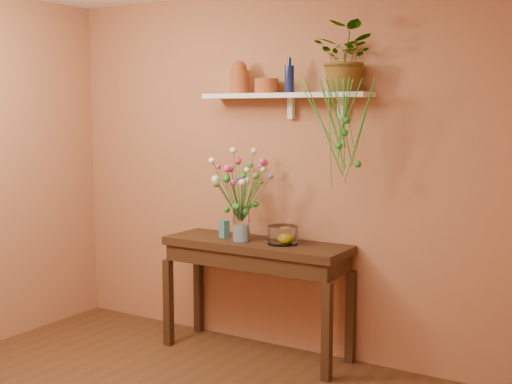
{
  "coord_description": "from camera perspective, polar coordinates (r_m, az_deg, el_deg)",
  "views": [
    {
      "loc": [
        2.43,
        -2.43,
        1.81
      ],
      "look_at": [
        0.0,
        1.55,
        1.25
      ],
      "focal_mm": 47.49,
      "sensor_mm": 36.0,
      "label": 1
    }
  ],
  "objects": [
    {
      "name": "lemon",
      "position": [
        4.88,
        2.48,
        -3.87
      ],
      "size": [
        0.08,
        0.08,
        0.08
      ],
      "primitive_type": "sphere",
      "color": "yellow",
      "rests_on": "glass_bowl"
    },
    {
      "name": "sideboard",
      "position": [
        5.02,
        0.01,
        -5.55
      ],
      "size": [
        1.41,
        0.45,
        0.86
      ],
      "color": "#392211",
      "rests_on": "ground"
    },
    {
      "name": "wall_shelf",
      "position": [
        4.92,
        2.6,
        8.07
      ],
      "size": [
        1.3,
        0.24,
        0.19
      ],
      "color": "white",
      "rests_on": "room"
    },
    {
      "name": "spider_plant",
      "position": [
        4.69,
        7.66,
        11.17
      ],
      "size": [
        0.45,
        0.4,
        0.46
      ],
      "primitive_type": "imported",
      "rotation": [
        0.0,
        0.0,
        -0.09
      ],
      "color": "#258321",
      "rests_on": "wall_shelf"
    },
    {
      "name": "glass_bowl",
      "position": [
        4.88,
        2.27,
        -3.69
      ],
      "size": [
        0.22,
        0.22,
        0.13
      ],
      "color": "white",
      "rests_on": "sideboard"
    },
    {
      "name": "glass_vase",
      "position": [
        4.97,
        -1.25,
        -2.9
      ],
      "size": [
        0.12,
        0.12,
        0.26
      ],
      "color": "white",
      "rests_on": "sideboard"
    },
    {
      "name": "terracotta_jug",
      "position": [
        5.1,
        -1.41,
        9.57
      ],
      "size": [
        0.19,
        0.19,
        0.24
      ],
      "color": "#984429",
      "rests_on": "wall_shelf"
    },
    {
      "name": "plant_fronds",
      "position": [
        4.52,
        7.35,
        5.2
      ],
      "size": [
        0.52,
        0.29,
        0.73
      ],
      "color": "#258321",
      "rests_on": "wall_shelf"
    },
    {
      "name": "terracotta_pot",
      "position": [
        4.98,
        0.89,
        8.93
      ],
      "size": [
        0.22,
        0.22,
        0.11
      ],
      "primitive_type": "cylinder",
      "rotation": [
        0.0,
        0.0,
        0.28
      ],
      "color": "#984429",
      "rests_on": "wall_shelf"
    },
    {
      "name": "blue_bottle",
      "position": [
        4.87,
        2.82,
        9.53
      ],
      "size": [
        0.08,
        0.08,
        0.25
      ],
      "color": "#101A47",
      "rests_on": "wall_shelf"
    },
    {
      "name": "room",
      "position": [
        3.47,
        -13.47,
        -0.98
      ],
      "size": [
        4.04,
        4.04,
        2.7
      ],
      "color": "#502D17",
      "rests_on": "ground"
    },
    {
      "name": "bouquet",
      "position": [
        4.91,
        -1.4,
        1.03
      ],
      "size": [
        0.46,
        0.52,
        0.54
      ],
      "color": "#386B28",
      "rests_on": "glass_vase"
    },
    {
      "name": "carton",
      "position": [
        5.11,
        -2.7,
        -3.13
      ],
      "size": [
        0.08,
        0.07,
        0.13
      ],
      "primitive_type": "cube",
      "rotation": [
        0.0,
        0.0,
        -0.34
      ],
      "color": "#286287",
      "rests_on": "sideboard"
    }
  ]
}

